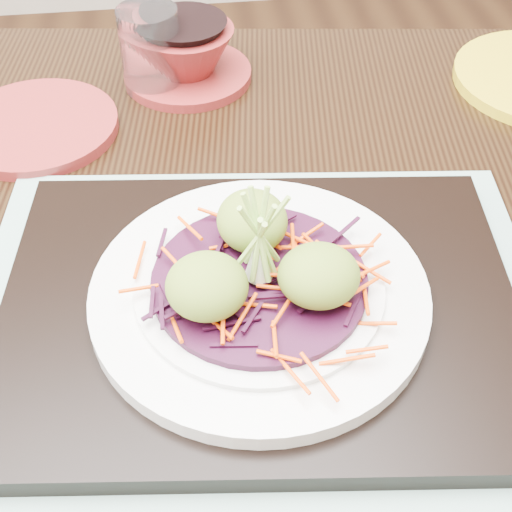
{
  "coord_description": "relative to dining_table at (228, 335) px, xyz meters",
  "views": [
    {
      "loc": [
        0.08,
        -0.52,
        1.2
      ],
      "look_at": [
        0.13,
        -0.14,
        0.82
      ],
      "focal_mm": 50.0,
      "sensor_mm": 36.0,
      "label": 1
    }
  ],
  "objects": [
    {
      "name": "water_glass",
      "position": [
        -0.05,
        0.28,
        0.15
      ],
      "size": [
        0.08,
        0.08,
        0.09
      ],
      "primitive_type": "cylinder",
      "rotation": [
        0.0,
        0.0,
        -0.36
      ],
      "color": "white",
      "rests_on": "dining_table"
    },
    {
      "name": "cabbage_bed",
      "position": [
        0.02,
        -0.07,
        0.14
      ],
      "size": [
        0.16,
        0.16,
        0.01
      ],
      "primitive_type": "cylinder",
      "color": "black",
      "rests_on": "white_plate"
    },
    {
      "name": "terracotta_side_plate",
      "position": [
        -0.17,
        0.21,
        0.11
      ],
      "size": [
        0.23,
        0.23,
        0.01
      ],
      "primitive_type": "cylinder",
      "rotation": [
        0.0,
        0.0,
        -0.54
      ],
      "color": "maroon",
      "rests_on": "dining_table"
    },
    {
      "name": "carrot_julienne",
      "position": [
        0.02,
        -0.07,
        0.15
      ],
      "size": [
        0.2,
        0.2,
        0.01
      ],
      "primitive_type": null,
      "color": "#EE4604",
      "rests_on": "cabbage_bed"
    },
    {
      "name": "placemat",
      "position": [
        0.02,
        -0.07,
        0.1
      ],
      "size": [
        0.49,
        0.4,
        0.0
      ],
      "primitive_type": "cube",
      "rotation": [
        0.0,
        0.0,
        -0.11
      ],
      "color": "gray",
      "rests_on": "dining_table"
    },
    {
      "name": "serving_tray",
      "position": [
        0.02,
        -0.07,
        0.11
      ],
      "size": [
        0.42,
        0.34,
        0.02
      ],
      "primitive_type": "cube",
      "rotation": [
        0.0,
        0.0,
        -0.11
      ],
      "color": "black",
      "rests_on": "placemat"
    },
    {
      "name": "white_plate",
      "position": [
        0.02,
        -0.07,
        0.13
      ],
      "size": [
        0.26,
        0.26,
        0.02
      ],
      "color": "silver",
      "rests_on": "serving_tray"
    },
    {
      "name": "terracotta_bowl_set",
      "position": [
        -0.01,
        0.3,
        0.13
      ],
      "size": [
        0.18,
        0.18,
        0.06
      ],
      "rotation": [
        0.0,
        0.0,
        -0.28
      ],
      "color": "maroon",
      "rests_on": "dining_table"
    },
    {
      "name": "scallion_garnish",
      "position": [
        0.02,
        -0.07,
        0.19
      ],
      "size": [
        0.06,
        0.06,
        0.09
      ],
      "primitive_type": null,
      "color": "#91BD4B",
      "rests_on": "cabbage_bed"
    },
    {
      "name": "guacamole_scoops",
      "position": [
        0.02,
        -0.07,
        0.17
      ],
      "size": [
        0.14,
        0.12,
        0.04
      ],
      "color": "olive",
      "rests_on": "cabbage_bed"
    },
    {
      "name": "dining_table",
      "position": [
        0.0,
        0.0,
        0.0
      ],
      "size": [
        1.32,
        0.97,
        0.77
      ],
      "rotation": [
        0.0,
        0.0,
        -0.13
      ],
      "color": "black",
      "rests_on": "ground"
    }
  ]
}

